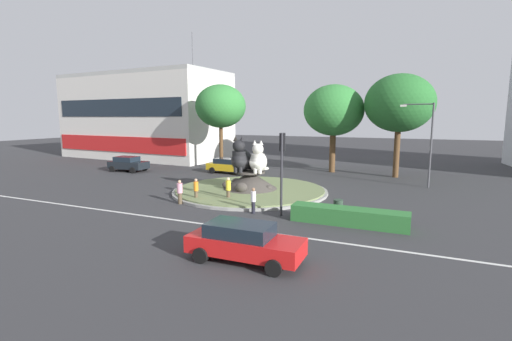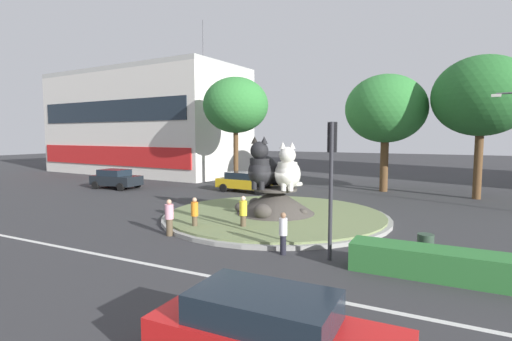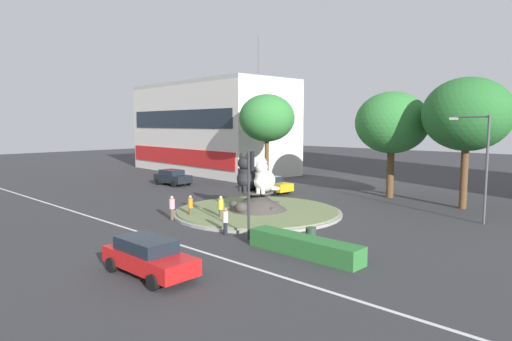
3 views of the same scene
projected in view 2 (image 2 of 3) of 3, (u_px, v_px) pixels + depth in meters
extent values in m
plane|color=#333335|center=(275.00, 218.00, 20.49)|extent=(160.00, 160.00, 0.00)
cube|color=silver|center=(168.00, 268.00, 12.73)|extent=(112.00, 0.20, 0.01)
cylinder|color=gray|center=(275.00, 216.00, 20.48)|extent=(11.87, 11.87, 0.18)
cylinder|color=#707F51|center=(275.00, 214.00, 20.47)|extent=(11.39, 11.39, 0.10)
cone|color=#423D38|center=(275.00, 200.00, 20.40)|extent=(4.14, 4.14, 1.33)
cylinder|color=#423D38|center=(276.00, 189.00, 20.35)|extent=(2.27, 2.27, 0.12)
ellipsoid|color=#423D38|center=(303.00, 212.00, 19.53)|extent=(0.51, 0.47, 0.40)
ellipsoid|color=#423D38|center=(291.00, 204.00, 22.00)|extent=(0.51, 0.50, 0.41)
ellipsoid|color=#423D38|center=(255.00, 203.00, 21.91)|extent=(0.70, 0.75, 0.56)
ellipsoid|color=#423D38|center=(241.00, 207.00, 20.53)|extent=(0.67, 0.51, 0.54)
ellipsoid|color=#423D38|center=(263.00, 212.00, 18.89)|extent=(0.94, 0.77, 0.75)
ellipsoid|color=black|center=(263.00, 171.00, 20.49)|extent=(1.79, 2.53, 1.72)
cylinder|color=black|center=(260.00, 169.00, 20.03)|extent=(1.25, 1.25, 1.07)
sphere|color=black|center=(259.00, 151.00, 19.79)|extent=(0.94, 0.94, 0.94)
torus|color=black|center=(275.00, 182.00, 21.33)|extent=(1.02, 1.02, 0.21)
cone|color=black|center=(264.00, 140.00, 19.65)|extent=(0.43, 0.43, 0.39)
cone|color=black|center=(255.00, 140.00, 19.82)|extent=(0.43, 0.43, 0.39)
cylinder|color=black|center=(262.00, 186.00, 19.68)|extent=(0.30, 0.30, 0.43)
cylinder|color=black|center=(254.00, 185.00, 19.81)|extent=(0.30, 0.30, 0.43)
ellipsoid|color=silver|center=(288.00, 174.00, 19.97)|extent=(2.00, 2.45, 1.54)
cylinder|color=silver|center=(287.00, 172.00, 19.53)|extent=(1.29, 1.29, 0.96)
sphere|color=silver|center=(287.00, 155.00, 19.30)|extent=(0.85, 0.85, 0.85)
torus|color=silver|center=(294.00, 184.00, 20.84)|extent=(1.09, 1.09, 0.19)
cone|color=silver|center=(292.00, 145.00, 19.23)|extent=(0.45, 0.45, 0.35)
cone|color=silver|center=(283.00, 145.00, 19.28)|extent=(0.45, 0.45, 0.35)
cylinder|color=silver|center=(291.00, 187.00, 19.24)|extent=(0.27, 0.27, 0.38)
cylinder|color=silver|center=(284.00, 187.00, 19.28)|extent=(0.27, 0.27, 0.38)
cylinder|color=#2D2D33|center=(331.00, 192.00, 13.35)|extent=(0.14, 0.14, 4.84)
cube|color=black|center=(332.00, 137.00, 13.39)|extent=(0.36, 0.30, 1.05)
sphere|color=red|center=(333.00, 128.00, 13.43)|extent=(0.18, 0.18, 0.18)
sphere|color=#392706|center=(332.00, 137.00, 13.46)|extent=(0.18, 0.18, 0.18)
sphere|color=black|center=(332.00, 146.00, 13.49)|extent=(0.18, 0.18, 0.18)
cube|color=silver|center=(146.00, 125.00, 45.10)|extent=(24.22, 11.98, 11.16)
cube|color=red|center=(109.00, 156.00, 40.94)|extent=(22.56, 1.72, 2.01)
cube|color=#19232D|center=(108.00, 111.00, 40.53)|extent=(21.62, 1.61, 2.23)
cube|color=#B2B2AD|center=(144.00, 75.00, 44.57)|extent=(24.22, 11.98, 0.50)
cylinder|color=#4C4C51|center=(203.00, 45.00, 42.57)|extent=(0.10, 0.10, 5.41)
cube|color=#2D7033|center=(455.00, 266.00, 11.61)|extent=(6.17, 1.20, 0.90)
cylinder|color=brown|center=(478.00, 167.00, 26.42)|extent=(0.54, 0.54, 4.49)
ellipsoid|color=#286B2D|center=(482.00, 96.00, 25.98)|extent=(6.36, 6.36, 5.41)
cylinder|color=brown|center=(236.00, 159.00, 32.57)|extent=(0.42, 0.42, 4.72)
ellipsoid|color=#337F38|center=(236.00, 105.00, 32.16)|extent=(5.45, 5.45, 4.63)
cylinder|color=brown|center=(384.00, 166.00, 30.06)|extent=(0.61, 0.61, 3.97)
ellipsoid|color=#337F38|center=(386.00, 109.00, 29.66)|extent=(6.15, 6.15, 5.23)
cube|color=silver|center=(496.00, 96.00, 22.20)|extent=(0.50, 0.24, 0.16)
cylinder|color=black|center=(283.00, 245.00, 14.16)|extent=(0.23, 0.23, 0.73)
cylinder|color=silver|center=(283.00, 227.00, 14.09)|extent=(0.30, 0.30, 0.63)
sphere|color=#936B4C|center=(283.00, 215.00, 14.06)|extent=(0.21, 0.21, 0.21)
cylinder|color=brown|center=(243.00, 224.00, 17.45)|extent=(0.26, 0.26, 0.77)
cylinder|color=yellow|center=(243.00, 208.00, 17.38)|extent=(0.35, 0.35, 0.67)
sphere|color=beige|center=(243.00, 198.00, 17.34)|extent=(0.22, 0.22, 0.22)
cylinder|color=brown|center=(195.00, 224.00, 17.52)|extent=(0.24, 0.24, 0.73)
cylinder|color=orange|center=(195.00, 209.00, 17.46)|extent=(0.32, 0.32, 0.64)
sphere|color=tan|center=(194.00, 200.00, 17.42)|extent=(0.21, 0.21, 0.21)
cylinder|color=brown|center=(170.00, 227.00, 16.82)|extent=(0.28, 0.28, 0.75)
cylinder|color=pink|center=(169.00, 212.00, 16.76)|extent=(0.38, 0.38, 0.65)
sphere|color=tan|center=(169.00, 202.00, 16.72)|extent=(0.21, 0.21, 0.21)
cube|color=gold|center=(247.00, 184.00, 29.76)|extent=(4.90, 2.07, 0.69)
cube|color=#19232D|center=(244.00, 176.00, 29.83)|extent=(2.78, 1.72, 0.51)
cylinder|color=black|center=(270.00, 188.00, 29.73)|extent=(0.65, 0.26, 0.64)
cylinder|color=black|center=(259.00, 191.00, 28.25)|extent=(0.65, 0.26, 0.64)
cylinder|color=black|center=(236.00, 185.00, 31.35)|extent=(0.65, 0.26, 0.64)
cylinder|color=black|center=(224.00, 188.00, 29.86)|extent=(0.65, 0.26, 0.64)
cube|color=black|center=(116.00, 180.00, 31.71)|extent=(4.15, 2.05, 0.76)
cube|color=#19232D|center=(114.00, 172.00, 31.73)|extent=(2.35, 1.75, 0.50)
cylinder|color=black|center=(137.00, 184.00, 32.04)|extent=(0.65, 0.25, 0.64)
cylinder|color=black|center=(121.00, 187.00, 30.33)|extent=(0.65, 0.25, 0.64)
cylinder|color=black|center=(113.00, 183.00, 33.15)|extent=(0.65, 0.25, 0.64)
cylinder|color=black|center=(95.00, 185.00, 31.44)|extent=(0.65, 0.25, 0.64)
cube|color=#19232D|center=(264.00, 307.00, 6.98)|extent=(2.64, 1.59, 0.54)
cylinder|color=black|center=(226.00, 321.00, 8.43)|extent=(0.64, 0.23, 0.64)
cylinder|color=#2D4233|center=(425.00, 247.00, 13.63)|extent=(0.56, 0.56, 0.90)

